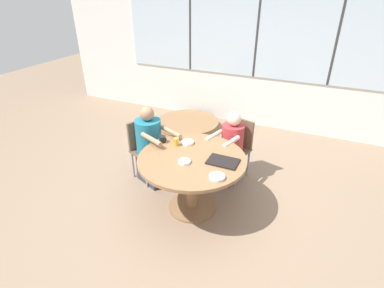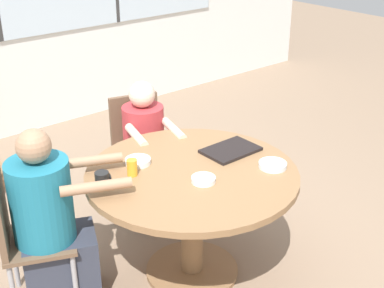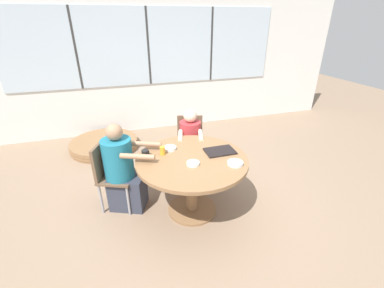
# 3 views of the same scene
# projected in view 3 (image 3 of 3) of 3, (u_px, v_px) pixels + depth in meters

# --- Properties ---
(ground_plane) EXTENTS (16.00, 16.00, 0.00)m
(ground_plane) POSITION_uv_depth(u_px,v_px,m) (192.00, 210.00, 3.24)
(ground_plane) COLOR #8C725B
(wall_back_with_windows) EXTENTS (8.40, 0.08, 2.80)m
(wall_back_with_windows) POSITION_uv_depth(u_px,v_px,m) (149.00, 61.00, 5.07)
(wall_back_with_windows) COLOR silver
(wall_back_with_windows) RESTS_ON ground_plane
(dining_table) EXTENTS (1.28, 1.28, 0.74)m
(dining_table) POSITION_uv_depth(u_px,v_px,m) (192.00, 170.00, 2.98)
(dining_table) COLOR olive
(dining_table) RESTS_ON ground_plane
(chair_for_woman_green_shirt) EXTENTS (0.49, 0.49, 0.86)m
(chair_for_woman_green_shirt) POSITION_uv_depth(u_px,v_px,m) (190.00, 139.00, 3.92)
(chair_for_woman_green_shirt) COLOR brown
(chair_for_woman_green_shirt) RESTS_ON ground_plane
(chair_for_man_blue_shirt) EXTENTS (0.53, 0.53, 0.86)m
(chair_for_man_blue_shirt) POSITION_uv_depth(u_px,v_px,m) (109.00, 170.00, 3.11)
(chair_for_man_blue_shirt) COLOR brown
(chair_for_man_blue_shirt) RESTS_ON ground_plane
(person_woman_green_shirt) EXTENTS (0.44, 0.61, 1.04)m
(person_woman_green_shirt) POSITION_uv_depth(u_px,v_px,m) (190.00, 147.00, 3.79)
(person_woman_green_shirt) COLOR #333847
(person_woman_green_shirt) RESTS_ON ground_plane
(person_man_blue_shirt) EXTENTS (0.71, 0.57, 1.12)m
(person_man_blue_shirt) POSITION_uv_depth(u_px,v_px,m) (123.00, 172.00, 3.10)
(person_man_blue_shirt) COLOR #333847
(person_man_blue_shirt) RESTS_ON ground_plane
(food_tray_dark) EXTENTS (0.35, 0.24, 0.02)m
(food_tray_dark) POSITION_uv_depth(u_px,v_px,m) (220.00, 151.00, 3.05)
(food_tray_dark) COLOR black
(food_tray_dark) RESTS_ON dining_table
(coffee_mug) EXTENTS (0.09, 0.08, 0.08)m
(coffee_mug) POSITION_uv_depth(u_px,v_px,m) (145.00, 153.00, 2.93)
(coffee_mug) COLOR black
(coffee_mug) RESTS_ON dining_table
(juice_glass) EXTENTS (0.06, 0.06, 0.10)m
(juice_glass) POSITION_uv_depth(u_px,v_px,m) (163.00, 151.00, 2.97)
(juice_glass) COLOR gold
(juice_glass) RESTS_ON dining_table
(bowl_white_shallow) EXTENTS (0.14, 0.14, 0.03)m
(bowl_white_shallow) POSITION_uv_depth(u_px,v_px,m) (193.00, 163.00, 2.78)
(bowl_white_shallow) COLOR white
(bowl_white_shallow) RESTS_ON dining_table
(bowl_cereal) EXTENTS (0.16, 0.16, 0.03)m
(bowl_cereal) POSITION_uv_depth(u_px,v_px,m) (170.00, 148.00, 3.10)
(bowl_cereal) COLOR white
(bowl_cereal) RESTS_ON dining_table
(bowl_fruit) EXTENTS (0.17, 0.17, 0.03)m
(bowl_fruit) POSITION_uv_depth(u_px,v_px,m) (235.00, 163.00, 2.78)
(bowl_fruit) COLOR silver
(bowl_fruit) RESTS_ON dining_table
(folded_table_stack) EXTENTS (1.22, 1.22, 0.15)m
(folded_table_stack) POSITION_uv_depth(u_px,v_px,m) (104.00, 144.00, 4.76)
(folded_table_stack) COLOR olive
(folded_table_stack) RESTS_ON ground_plane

